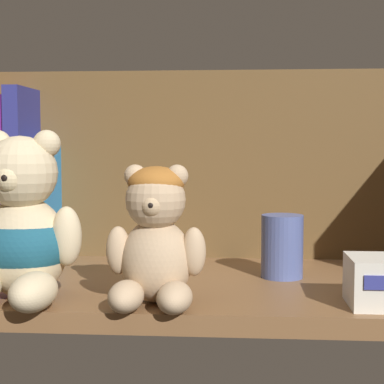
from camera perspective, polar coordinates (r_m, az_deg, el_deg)
The scene contains 8 objects.
shelf_board at distance 72.10cm, azimuth -3.09°, elevation -8.77°, with size 74.53×28.72×2.00cm, color brown.
shelf_back_panel at distance 85.16cm, azimuth -1.82°, elevation 1.82°, with size 76.93×1.20×27.22cm, color brown.
book_5 at distance 87.20cm, azimuth -16.23°, elevation 1.16°, with size 2.59×11.43×21.55cm, color #732099.
book_6 at distance 86.32cm, azimuth -14.68°, elevation 1.54°, with size 2.00×12.61×22.68cm, color navy.
book_7 at distance 85.80cm, azimuth -13.05°, elevation -0.94°, with size 2.57×12.44×15.23cm, color #2A7CC7.
teddy_bear_larger at distance 64.22cm, azimuth -15.27°, elevation -3.65°, with size 12.26×12.80×16.79cm.
teddy_bear_smaller at distance 60.30cm, azimuth -3.35°, elevation -4.23°, with size 9.75×9.86×13.45cm.
pillar_candle at distance 73.28cm, azimuth 8.21°, elevation -4.91°, with size 4.83×4.83×7.27cm, color #4C5B99.
Camera 1 is at (9.16, -69.62, 17.37)cm, focal length 58.60 mm.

